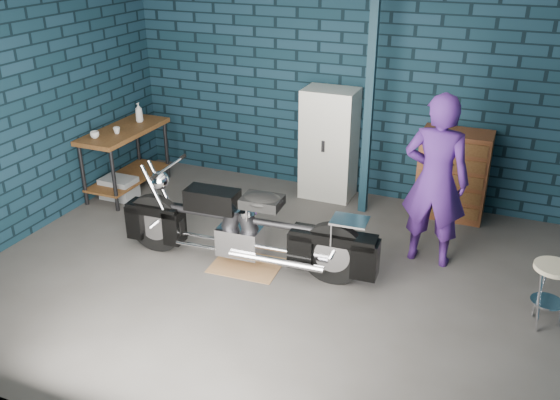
# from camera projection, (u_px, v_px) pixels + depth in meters

# --- Properties ---
(ground) EXTENTS (6.00, 6.00, 0.00)m
(ground) POSITION_uv_depth(u_px,v_px,m) (265.00, 274.00, 6.40)
(ground) COLOR #4B4846
(ground) RESTS_ON ground
(room_walls) EXTENTS (6.02, 5.01, 2.71)m
(room_walls) POSITION_uv_depth(u_px,v_px,m) (284.00, 89.00, 6.06)
(room_walls) COLOR #0E242F
(room_walls) RESTS_ON ground
(support_post) EXTENTS (0.10, 0.10, 2.70)m
(support_post) POSITION_uv_depth(u_px,v_px,m) (369.00, 111.00, 7.27)
(support_post) COLOR #112A37
(support_post) RESTS_ON ground
(workbench) EXTENTS (0.60, 1.40, 0.91)m
(workbench) POSITION_uv_depth(u_px,v_px,m) (127.00, 160.00, 8.24)
(workbench) COLOR brown
(workbench) RESTS_ON ground
(drip_mat) EXTENTS (0.78, 0.60, 0.01)m
(drip_mat) POSITION_uv_depth(u_px,v_px,m) (246.00, 265.00, 6.55)
(drip_mat) COLOR olive
(drip_mat) RESTS_ON ground
(motorcycle) EXTENTS (2.49, 0.81, 1.08)m
(motorcycle) POSITION_uv_depth(u_px,v_px,m) (245.00, 222.00, 6.33)
(motorcycle) COLOR black
(motorcycle) RESTS_ON ground
(person) EXTENTS (0.72, 0.48, 1.92)m
(person) POSITION_uv_depth(u_px,v_px,m) (435.00, 181.00, 6.28)
(person) COLOR #441D70
(person) RESTS_ON ground
(storage_bin) EXTENTS (0.46, 0.33, 0.29)m
(storage_bin) POSITION_uv_depth(u_px,v_px,m) (119.00, 188.00, 8.15)
(storage_bin) COLOR gray
(storage_bin) RESTS_ON ground
(locker) EXTENTS (0.70, 0.50, 1.50)m
(locker) POSITION_uv_depth(u_px,v_px,m) (329.00, 144.00, 7.96)
(locker) COLOR silver
(locker) RESTS_ON ground
(tool_chest) EXTENTS (0.85, 0.47, 1.13)m
(tool_chest) POSITION_uv_depth(u_px,v_px,m) (453.00, 175.00, 7.47)
(tool_chest) COLOR brown
(tool_chest) RESTS_ON ground
(shop_stool) EXTENTS (0.37, 0.37, 0.65)m
(shop_stool) POSITION_uv_depth(u_px,v_px,m) (548.00, 296.00, 5.45)
(shop_stool) COLOR beige
(shop_stool) RESTS_ON ground
(cup_a) EXTENTS (0.14, 0.14, 0.09)m
(cup_a) POSITION_uv_depth(u_px,v_px,m) (95.00, 135.00, 7.68)
(cup_a) COLOR beige
(cup_a) RESTS_ON workbench
(cup_b) EXTENTS (0.12, 0.12, 0.09)m
(cup_b) POSITION_uv_depth(u_px,v_px,m) (117.00, 130.00, 7.86)
(cup_b) COLOR beige
(cup_b) RESTS_ON workbench
(bottle) EXTENTS (0.11, 0.11, 0.27)m
(bottle) POSITION_uv_depth(u_px,v_px,m) (139.00, 112.00, 8.29)
(bottle) COLOR gray
(bottle) RESTS_ON workbench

